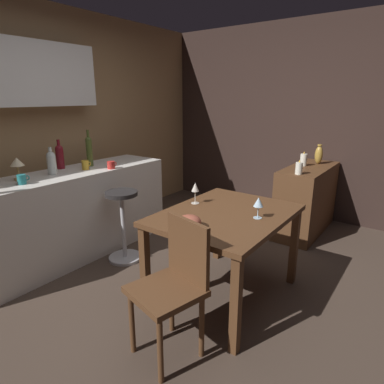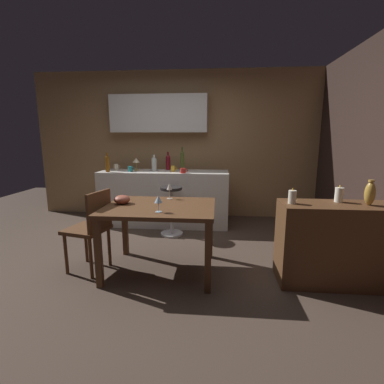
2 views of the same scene
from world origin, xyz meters
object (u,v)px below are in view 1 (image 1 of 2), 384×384
(counter_lamp, at_px, (17,164))
(pillar_candle_tall, at_px, (304,160))
(pillar_candle_short, at_px, (299,168))
(bar_stool, at_px, (123,224))
(chair_near_window, at_px, (174,282))
(cup_mustard, at_px, (85,165))
(dining_table, at_px, (226,224))
(fruit_bowl, at_px, (189,222))
(sideboard_cabinet, at_px, (306,200))
(cup_teal, at_px, (22,179))
(wine_glass_right, at_px, (258,203))
(wine_glass_left, at_px, (195,188))
(vase_brass, at_px, (319,155))
(wine_bottle_olive, at_px, (89,150))
(cup_red, at_px, (111,165))
(wine_bottle_ruby, at_px, (60,156))
(wine_bottle_clear, at_px, (51,162))

(counter_lamp, bearing_deg, pillar_candle_tall, -34.32)
(pillar_candle_short, bearing_deg, bar_stool, 137.65)
(chair_near_window, relative_size, pillar_candle_tall, 5.25)
(cup_mustard, relative_size, pillar_candle_tall, 0.62)
(dining_table, relative_size, fruit_bowl, 6.70)
(pillar_candle_tall, xyz_separation_m, pillar_candle_short, (-0.48, -0.11, -0.01))
(sideboard_cabinet, relative_size, fruit_bowl, 6.36)
(cup_teal, distance_m, cup_mustard, 0.69)
(counter_lamp, height_order, pillar_candle_tall, counter_lamp)
(wine_glass_right, xyz_separation_m, fruit_bowl, (-0.47, 0.30, -0.08))
(wine_glass_left, relative_size, fruit_bowl, 1.07)
(bar_stool, relative_size, counter_lamp, 3.51)
(chair_near_window, distance_m, fruit_bowl, 0.44)
(vase_brass, bearing_deg, chair_near_window, 178.80)
(chair_near_window, distance_m, bar_stool, 1.40)
(wine_glass_right, distance_m, wine_bottle_olive, 2.00)
(sideboard_cabinet, distance_m, pillar_candle_tall, 0.49)
(cup_red, bearing_deg, wine_glass_right, -91.14)
(cup_mustard, height_order, pillar_candle_tall, cup_mustard)
(wine_bottle_ruby, bearing_deg, wine_glass_left, -79.61)
(bar_stool, relative_size, pillar_candle_short, 4.71)
(bar_stool, bearing_deg, cup_red, 64.00)
(cup_mustard, bearing_deg, pillar_candle_tall, -40.53)
(pillar_candle_tall, bearing_deg, counter_lamp, 145.68)
(wine_glass_right, relative_size, pillar_candle_short, 1.06)
(wine_glass_left, height_order, cup_red, cup_red)
(wine_glass_left, distance_m, fruit_bowl, 0.56)
(wine_bottle_ruby, bearing_deg, vase_brass, -41.39)
(dining_table, bearing_deg, wine_bottle_olive, 89.06)
(wine_glass_right, xyz_separation_m, pillar_candle_tall, (1.76, 0.24, 0.03))
(fruit_bowl, xyz_separation_m, wine_bottle_ruby, (0.19, 1.83, 0.25))
(dining_table, xyz_separation_m, vase_brass, (2.04, -0.12, 0.29))
(wine_glass_left, xyz_separation_m, vase_brass, (1.99, -0.46, 0.06))
(bar_stool, distance_m, wine_bottle_ruby, 0.99)
(cup_teal, bearing_deg, pillar_candle_tall, -31.25)
(cup_red, height_order, pillar_candle_tall, pillar_candle_tall)
(pillar_candle_short, bearing_deg, fruit_bowl, 174.49)
(wine_bottle_ruby, bearing_deg, cup_red, -54.50)
(dining_table, distance_m, pillar_candle_short, 1.35)
(wine_glass_left, height_order, wine_bottle_olive, wine_bottle_olive)
(sideboard_cabinet, distance_m, wine_bottle_clear, 2.92)
(wine_glass_left, bearing_deg, cup_mustard, 97.04)
(chair_near_window, bearing_deg, wine_bottle_clear, 80.27)
(dining_table, bearing_deg, counter_lamp, 113.37)
(wine_bottle_ruby, height_order, vase_brass, wine_bottle_ruby)
(cup_red, relative_size, counter_lamp, 0.55)
(wine_bottle_clear, bearing_deg, wine_glass_left, -70.41)
(wine_bottle_clear, bearing_deg, bar_stool, -56.01)
(wine_glass_left, xyz_separation_m, wine_bottle_ruby, (-0.28, 1.54, 0.16))
(sideboard_cabinet, height_order, wine_bottle_olive, wine_bottle_olive)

